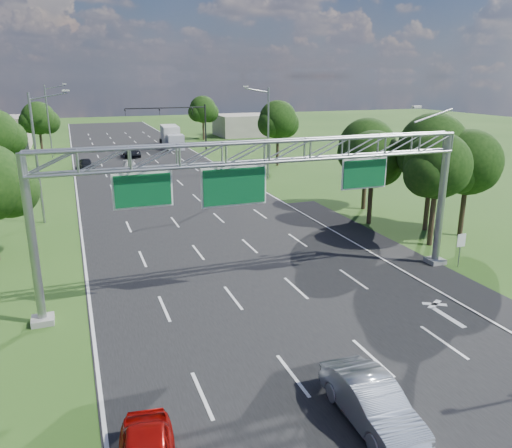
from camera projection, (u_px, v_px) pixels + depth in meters
name	position (u px, v px, depth m)	size (l,w,h in m)	color
ground	(187.00, 210.00, 43.24)	(220.00, 220.00, 0.00)	#284E17
road	(187.00, 210.00, 43.24)	(18.00, 180.00, 0.02)	black
road_flare	(398.00, 255.00, 32.27)	(3.00, 30.00, 0.02)	black
sign_gantry	(268.00, 163.00, 25.22)	(23.50, 1.00, 9.56)	gray
regulatory_sign	(461.00, 243.00, 29.86)	(0.60, 0.08, 2.10)	gray
traffic_signal	(183.00, 117.00, 75.73)	(12.21, 0.24, 7.00)	black
streetlight_l_near	(39.00, 152.00, 37.88)	(2.97, 0.22, 10.16)	gray
streetlight_l_far	(50.00, 118.00, 69.34)	(2.97, 0.22, 10.16)	gray
streetlight_r_mid	(267.00, 129.00, 54.42)	(2.97, 0.22, 10.16)	gray
tree_cluster_right	(413.00, 158.00, 36.96)	(9.91, 14.60, 8.68)	#2D2116
tree_verge_lc	(39.00, 120.00, 73.49)	(5.76, 4.80, 7.62)	#2D2116
tree_verge_rd	(278.00, 121.00, 63.22)	(5.76, 4.80, 8.28)	#2D2116
tree_verge_re	(203.00, 111.00, 89.64)	(5.76, 4.80, 7.84)	#2D2116
building_right	(248.00, 125.00, 97.42)	(12.00, 9.00, 4.00)	gray
silver_sedan	(372.00, 402.00, 16.48)	(1.63, 4.67, 1.54)	#9CA1A7
car_queue_a	(130.00, 167.00, 59.96)	(1.73, 4.25, 1.23)	silver
car_queue_b	(132.00, 152.00, 71.65)	(2.26, 4.90, 1.36)	black
car_queue_c	(86.00, 164.00, 61.90)	(1.56, 3.88, 1.32)	black
car_queue_d	(230.00, 171.00, 57.33)	(1.37, 3.92, 1.29)	silver
box_truck	(171.00, 137.00, 81.29)	(3.07, 9.05, 3.36)	silver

